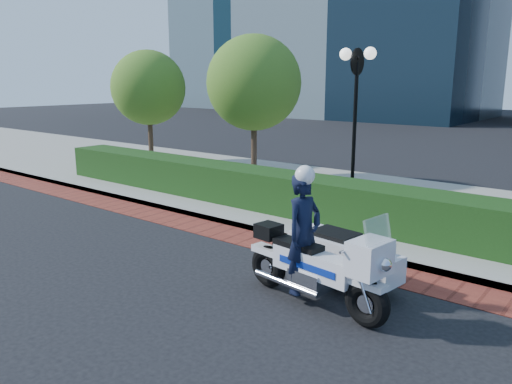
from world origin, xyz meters
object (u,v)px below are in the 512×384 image
Objects in this scene: lamppost at (356,102)px; tree_b at (254,83)px; police_motorcycle at (324,252)px; tree_a at (148,88)px.

tree_b is (-4.50, 1.30, 0.48)m from lamppost.
lamppost reaches higher than police_motorcycle.
lamppost is 1.52× the size of police_motorcycle.
tree_b is 1.76× the size of police_motorcycle.
tree_b is 9.82m from police_motorcycle.
tree_b is at bearing 163.89° from lamppost.
tree_a is at bearing 159.66° from police_motorcycle.
tree_a reaches higher than lamppost.
tree_a reaches higher than police_motorcycle.
police_motorcycle is at bearing -66.51° from lamppost.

